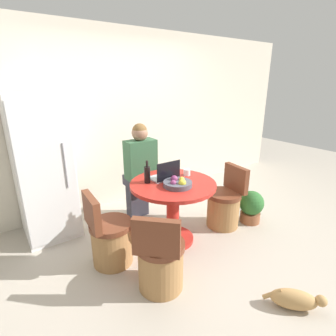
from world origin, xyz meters
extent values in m
plane|color=#B2A899|center=(0.00, 0.00, 0.00)|extent=(12.00, 12.00, 0.00)
cube|color=beige|center=(0.00, 1.62, 1.30)|extent=(7.00, 0.06, 2.60)
cube|color=white|center=(-1.26, 1.24, 0.87)|extent=(0.61, 0.66, 1.75)
cube|color=silver|center=(-1.26, 0.91, 0.87)|extent=(0.58, 0.01, 1.64)
cylinder|color=gray|center=(-1.08, 0.90, 0.96)|extent=(0.02, 0.02, 0.52)
cylinder|color=#B2261E|center=(-0.09, 0.19, 0.03)|extent=(0.51, 0.51, 0.05)
cylinder|color=#B2261E|center=(-0.09, 0.19, 0.39)|extent=(0.15, 0.15, 0.67)
cylinder|color=#B2261E|center=(-0.09, 0.19, 0.74)|extent=(0.99, 0.99, 0.04)
cylinder|color=#9E7042|center=(-0.63, -0.35, 0.21)|extent=(0.42, 0.42, 0.42)
cylinder|color=brown|center=(-0.63, -0.35, 0.45)|extent=(0.45, 0.45, 0.06)
cube|color=brown|center=(-0.76, -0.48, 0.65)|extent=(0.34, 0.33, 0.34)
cylinder|color=#9E7042|center=(-0.86, 0.24, 0.21)|extent=(0.42, 0.42, 0.42)
cylinder|color=brown|center=(-0.86, 0.24, 0.45)|extent=(0.45, 0.45, 0.06)
cube|color=brown|center=(-1.03, 0.25, 0.65)|extent=(0.10, 0.41, 0.34)
cylinder|color=#9E7042|center=(0.67, 0.09, 0.21)|extent=(0.42, 0.42, 0.42)
cylinder|color=brown|center=(0.67, 0.09, 0.45)|extent=(0.45, 0.45, 0.06)
cube|color=brown|center=(0.85, 0.06, 0.65)|extent=(0.12, 0.41, 0.34)
cube|color=#2D2D38|center=(-0.13, 1.00, 0.24)|extent=(0.28, 0.16, 0.48)
cube|color=#2D2D38|center=(-0.13, 0.94, 0.55)|extent=(0.32, 0.36, 0.14)
cube|color=#2D5638|center=(-0.13, 0.86, 0.88)|extent=(0.40, 0.22, 0.52)
sphere|color=#936B51|center=(-0.13, 0.86, 1.23)|extent=(0.21, 0.21, 0.21)
sphere|color=brown|center=(-0.13, 0.86, 1.26)|extent=(0.19, 0.19, 0.19)
cube|color=#B7B7BC|center=(-0.10, 0.38, 0.77)|extent=(0.32, 0.24, 0.02)
cube|color=black|center=(-0.10, 0.26, 0.89)|extent=(0.32, 0.01, 0.22)
cylinder|color=#4C4C56|center=(-0.11, 0.08, 0.79)|extent=(0.32, 0.32, 0.05)
sphere|color=gold|center=(-0.04, 0.09, 0.82)|extent=(0.06, 0.06, 0.06)
sphere|color=#7A2D5B|center=(-0.11, 0.15, 0.82)|extent=(0.08, 0.08, 0.08)
sphere|color=#7A2D5B|center=(-0.18, 0.06, 0.82)|extent=(0.07, 0.07, 0.07)
sphere|color=gold|center=(-0.11, 0.00, 0.82)|extent=(0.08, 0.08, 0.08)
cylinder|color=white|center=(0.19, 0.29, 0.80)|extent=(0.08, 0.08, 0.08)
cylinder|color=black|center=(-0.33, 0.36, 0.85)|extent=(0.07, 0.07, 0.19)
cylinder|color=black|center=(-0.33, 0.36, 0.99)|extent=(0.03, 0.03, 0.07)
ellipsoid|color=tan|center=(0.16, -1.23, 0.09)|extent=(0.37, 0.39, 0.18)
sphere|color=tan|center=(0.30, -1.39, 0.12)|extent=(0.10, 0.10, 0.10)
cylinder|color=tan|center=(0.04, -1.10, 0.11)|extent=(0.14, 0.15, 0.13)
cylinder|color=#935638|center=(1.05, -0.07, 0.07)|extent=(0.27, 0.27, 0.14)
sphere|color=#2D662D|center=(1.05, -0.07, 0.28)|extent=(0.33, 0.33, 0.33)
camera|label=1|loc=(-1.74, -2.05, 1.88)|focal=28.00mm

